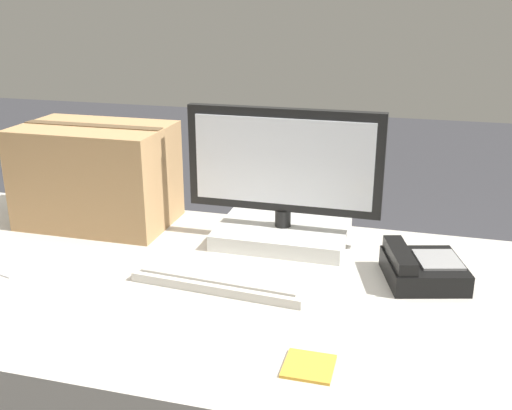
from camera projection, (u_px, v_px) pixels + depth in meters
office_desk at (189, 402)px, 1.59m from camera, size 1.80×0.90×0.73m
monitor at (283, 194)px, 1.64m from camera, size 0.53×0.26×0.37m
keyboard at (225, 276)px, 1.44m from camera, size 0.43×0.19×0.03m
desk_phone at (421, 268)px, 1.44m from camera, size 0.22×0.23×0.08m
cardboard_box at (97, 175)px, 1.77m from camera, size 0.43×0.28×0.30m
sticky_note_pad at (309, 366)px, 1.11m from camera, size 0.09×0.09×0.01m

